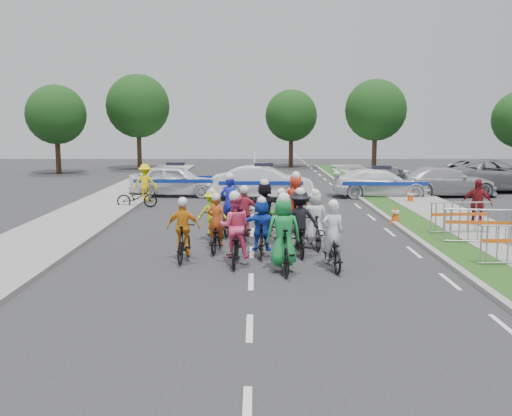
{
  "coord_description": "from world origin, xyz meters",
  "views": [
    {
      "loc": [
        0.11,
        -12.76,
        3.64
      ],
      "look_at": [
        0.12,
        4.16,
        1.1
      ],
      "focal_mm": 40.0,
      "sensor_mm": 36.0,
      "label": 1
    }
  ],
  "objects_px": {
    "police_car_2": "(381,183)",
    "tree_3": "(138,106)",
    "rider_2": "(235,237)",
    "police_car_0": "(176,181)",
    "marshal_hiviz": "(145,183)",
    "civilian_sedan": "(445,182)",
    "spectator_2": "(477,204)",
    "barrier_1": "(478,228)",
    "parked_bike": "(137,197)",
    "rider_8": "(281,224)",
    "rider_9": "(245,220)",
    "rider_11": "(265,212)",
    "tree_4": "(291,116)",
    "rider_3": "(184,236)",
    "rider_1": "(283,241)",
    "barrier_2": "(460,219)",
    "tree_1": "(376,110)",
    "police_car_1": "(264,183)",
    "civilian_suv": "(492,175)",
    "rider_5": "(262,231)",
    "rider_12": "(230,214)",
    "cone_1": "(411,196)",
    "rider_13": "(296,208)",
    "rider_10": "(212,220)",
    "rider_6": "(217,232)",
    "rider_7": "(315,225)",
    "rider_0": "(332,246)",
    "rider_4": "(300,228)",
    "tree_0": "(56,115)"
  },
  "relations": [
    {
      "from": "rider_7",
      "to": "tree_3",
      "type": "distance_m",
      "value": 30.7
    },
    {
      "from": "rider_8",
      "to": "rider_9",
      "type": "bearing_deg",
      "value": -12.83
    },
    {
      "from": "rider_3",
      "to": "police_car_0",
      "type": "relative_size",
      "value": 0.38
    },
    {
      "from": "rider_4",
      "to": "rider_8",
      "type": "xyz_separation_m",
      "value": [
        -0.47,
        1.13,
        -0.08
      ]
    },
    {
      "from": "marshal_hiviz",
      "to": "civilian_sedan",
      "type": "bearing_deg",
      "value": -169.74
    },
    {
      "from": "rider_13",
      "to": "tree_3",
      "type": "bearing_deg",
      "value": -62.28
    },
    {
      "from": "tree_3",
      "to": "rider_5",
      "type": "bearing_deg",
      "value": -72.55
    },
    {
      "from": "rider_7",
      "to": "tree_1",
      "type": "xyz_separation_m",
      "value": [
        7.17,
        26.41,
        3.85
      ]
    },
    {
      "from": "rider_10",
      "to": "police_car_1",
      "type": "relative_size",
      "value": 0.35
    },
    {
      "from": "rider_7",
      "to": "rider_9",
      "type": "bearing_deg",
      "value": -27.84
    },
    {
      "from": "rider_3",
      "to": "police_car_0",
      "type": "bearing_deg",
      "value": -77.4
    },
    {
      "from": "police_car_2",
      "to": "rider_4",
      "type": "bearing_deg",
      "value": 161.41
    },
    {
      "from": "rider_1",
      "to": "civilian_sedan",
      "type": "relative_size",
      "value": 0.39
    },
    {
      "from": "rider_10",
      "to": "tree_0",
      "type": "relative_size",
      "value": 0.26
    },
    {
      "from": "rider_11",
      "to": "marshal_hiviz",
      "type": "height_order",
      "value": "rider_11"
    },
    {
      "from": "rider_2",
      "to": "police_car_0",
      "type": "bearing_deg",
      "value": -74.7
    },
    {
      "from": "rider_2",
      "to": "rider_12",
      "type": "relative_size",
      "value": 0.93
    },
    {
      "from": "rider_4",
      "to": "marshal_hiviz",
      "type": "bearing_deg",
      "value": -60.91
    },
    {
      "from": "rider_7",
      "to": "tree_0",
      "type": "relative_size",
      "value": 0.28
    },
    {
      "from": "barrier_2",
      "to": "tree_3",
      "type": "distance_m",
      "value": 31.23
    },
    {
      "from": "rider_9",
      "to": "civilian_suv",
      "type": "relative_size",
      "value": 0.29
    },
    {
      "from": "rider_3",
      "to": "police_car_0",
      "type": "xyz_separation_m",
      "value": [
        -2.08,
        13.54,
        0.1
      ]
    },
    {
      "from": "rider_11",
      "to": "tree_4",
      "type": "xyz_separation_m",
      "value": [
        2.61,
        28.66,
        3.4
      ]
    },
    {
      "from": "marshal_hiviz",
      "to": "police_car_2",
      "type": "bearing_deg",
      "value": -169.48
    },
    {
      "from": "rider_5",
      "to": "civilian_suv",
      "type": "distance_m",
      "value": 19.42
    },
    {
      "from": "civilian_suv",
      "to": "rider_12",
      "type": "bearing_deg",
      "value": 127.35
    },
    {
      "from": "rider_10",
      "to": "cone_1",
      "type": "bearing_deg",
      "value": -137.6
    },
    {
      "from": "rider_12",
      "to": "cone_1",
      "type": "distance_m",
      "value": 10.51
    },
    {
      "from": "police_car_0",
      "to": "marshal_hiviz",
      "type": "distance_m",
      "value": 2.27
    },
    {
      "from": "barrier_2",
      "to": "tree_1",
      "type": "distance_m",
      "value": 25.07
    },
    {
      "from": "rider_1",
      "to": "rider_6",
      "type": "relative_size",
      "value": 1.16
    },
    {
      "from": "police_car_2",
      "to": "tree_3",
      "type": "relative_size",
      "value": 0.65
    },
    {
      "from": "police_car_1",
      "to": "civilian_suv",
      "type": "xyz_separation_m",
      "value": [
        12.2,
        3.13,
        0.07
      ]
    },
    {
      "from": "rider_13",
      "to": "rider_2",
      "type": "bearing_deg",
      "value": 73.34
    },
    {
      "from": "spectator_2",
      "to": "barrier_1",
      "type": "relative_size",
      "value": 0.86
    },
    {
      "from": "rider_9",
      "to": "tree_1",
      "type": "height_order",
      "value": "tree_1"
    },
    {
      "from": "rider_5",
      "to": "police_car_0",
      "type": "xyz_separation_m",
      "value": [
        -4.14,
        13.04,
        0.05
      ]
    },
    {
      "from": "rider_2",
      "to": "rider_4",
      "type": "xyz_separation_m",
      "value": [
        1.76,
        1.14,
        0.02
      ]
    },
    {
      "from": "rider_11",
      "to": "marshal_hiviz",
      "type": "distance_m",
      "value": 9.89
    },
    {
      "from": "marshal_hiviz",
      "to": "tree_0",
      "type": "xyz_separation_m",
      "value": [
        -8.97,
        14.39,
        3.31
      ]
    },
    {
      "from": "rider_13",
      "to": "marshal_hiviz",
      "type": "bearing_deg",
      "value": -42.91
    },
    {
      "from": "rider_12",
      "to": "civilian_sedan",
      "type": "height_order",
      "value": "rider_12"
    },
    {
      "from": "tree_1",
      "to": "tree_3",
      "type": "distance_m",
      "value": 18.11
    },
    {
      "from": "spectator_2",
      "to": "parked_bike",
      "type": "relative_size",
      "value": 1.01
    },
    {
      "from": "rider_1",
      "to": "rider_3",
      "type": "height_order",
      "value": "rider_1"
    },
    {
      "from": "rider_8",
      "to": "rider_3",
      "type": "bearing_deg",
      "value": 46.37
    },
    {
      "from": "rider_11",
      "to": "police_car_2",
      "type": "relative_size",
      "value": 0.39
    },
    {
      "from": "rider_1",
      "to": "rider_0",
      "type": "bearing_deg",
      "value": -171.31
    },
    {
      "from": "rider_7",
      "to": "parked_bike",
      "type": "height_order",
      "value": "rider_7"
    },
    {
      "from": "rider_7",
      "to": "rider_8",
      "type": "height_order",
      "value": "rider_7"
    }
  ]
}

